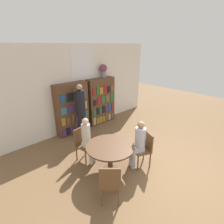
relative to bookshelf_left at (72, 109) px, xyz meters
name	(u,v)px	position (x,y,z in m)	size (l,w,h in m)	color
ground_plane	(171,170)	(0.65, -3.47, -0.89)	(16.00, 16.00, 0.00)	brown
wall_back	(83,87)	(0.65, 0.19, 0.62)	(6.40, 0.07, 3.00)	silver
bookshelf_left	(72,109)	(0.00, 0.00, 0.00)	(1.18, 0.34, 1.78)	brown
bookshelf_right	(101,101)	(1.30, 0.00, 0.00)	(1.18, 0.34, 1.78)	brown
flower_vase	(103,70)	(1.45, 0.00, 1.19)	(0.28, 0.28, 0.50)	slate
reading_table	(110,150)	(-0.48, -2.45, -0.28)	(1.15, 1.15, 0.73)	brown
chair_near_camera	(110,182)	(-1.11, -3.12, -0.38)	(0.57, 0.57, 0.91)	brown
chair_left_side	(83,142)	(-0.65, -1.55, -0.38)	(0.47, 0.47, 0.91)	brown
chair_far_side	(144,147)	(0.35, -2.84, -0.38)	(0.53, 0.53, 0.91)	brown
seated_reader_left	(88,138)	(-0.62, -1.74, -0.20)	(0.28, 0.37, 1.24)	beige
seated_reader_right	(138,142)	(0.18, -2.76, -0.18)	(0.40, 0.37, 1.25)	#B2B7C6
librarian_standing	(81,106)	(0.03, -0.50, 0.23)	(0.31, 0.58, 1.82)	black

